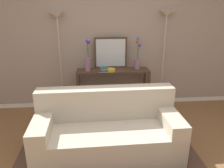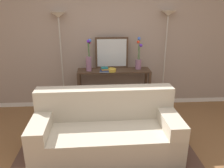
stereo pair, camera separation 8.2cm
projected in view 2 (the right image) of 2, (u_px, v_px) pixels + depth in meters
name	position (u px, v px, depth m)	size (l,w,h in m)	color
back_wall	(111.00, 30.00, 4.31)	(12.00, 0.15, 3.09)	white
area_rug	(107.00, 157.00, 3.07)	(2.50, 1.58, 0.01)	#51382D
couch	(106.00, 132.00, 3.12)	(1.98, 0.89, 0.88)	#BCB29E
console_table	(114.00, 83.00, 4.31)	(1.38, 0.36, 0.83)	#473323
floor_lamp_left	(60.00, 35.00, 4.08)	(0.28, 0.28, 1.88)	#B7B2A8
floor_lamp_right	(167.00, 33.00, 4.20)	(0.28, 0.28, 1.91)	#B7B2A8
wall_mirror	(112.00, 53.00, 4.26)	(0.63, 0.02, 0.59)	#473323
vase_tall_flowers	(89.00, 60.00, 4.10)	(0.12, 0.12, 0.60)	gray
vase_short_flowers	(139.00, 60.00, 4.23)	(0.12, 0.12, 0.61)	gray
fruit_bowl	(111.00, 70.00, 4.10)	(0.17, 0.17, 0.06)	gold
book_stack	(105.00, 70.00, 4.08)	(0.19, 0.16, 0.09)	slate
book_row_under_console	(94.00, 108.00, 4.45)	(0.32, 0.17, 0.13)	#B77F33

